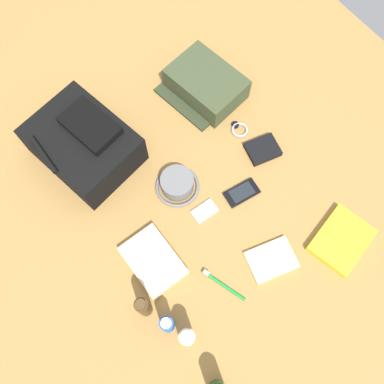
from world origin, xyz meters
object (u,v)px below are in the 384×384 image
cologne_bottle (144,307)px  paperback_novel (341,240)px  media_player (205,211)px  backpack (84,144)px  lotion_bottle (187,337)px  deodorant_spray (167,324)px  wallet (263,149)px  folded_towel (153,261)px  notepad (271,260)px  toothbrush (221,283)px  toiletry_pouch (205,85)px  wristwatch (239,129)px  cell_phone (242,193)px  bucket_hat (177,184)px

cologne_bottle → paperback_novel: bearing=-107.9°
paperback_novel → media_player: bearing=40.0°
backpack → lotion_bottle: 0.71m
lotion_bottle → deodorant_spray: bearing=21.2°
lotion_bottle → wallet: (0.35, -0.59, -0.06)m
lotion_bottle → folded_towel: 0.26m
notepad → toothbrush: bearing=92.0°
deodorant_spray → paperback_novel: deodorant_spray is taller
toiletry_pouch → wristwatch: toiletry_pouch is taller
cologne_bottle → cell_phone: size_ratio=1.37×
backpack → toiletry_pouch: bearing=-95.1°
cologne_bottle → wallet: cologne_bottle is taller
backpack → toothbrush: 0.65m
bucket_hat → toothbrush: size_ratio=0.98×
backpack → toiletry_pouch: size_ratio=1.32×
toiletry_pouch → lotion_bottle: 0.88m
backpack → wallet: backpack is taller
cologne_bottle → folded_towel: 0.16m
backpack → wallet: bearing=-126.0°
media_player → folded_towel: 0.24m
lotion_bottle → folded_towel: bearing=-11.6°
wallet → folded_towel: size_ratio=0.55×
toiletry_pouch → cell_phone: (-0.40, 0.15, -0.04)m
cell_phone → folded_towel: (-0.01, 0.38, 0.01)m
deodorant_spray → folded_towel: size_ratio=0.67×
media_player → wristwatch: (0.17, -0.29, 0.00)m
lotion_bottle → folded_towel: (0.25, -0.05, -0.05)m
toiletry_pouch → toothbrush: size_ratio=1.88×
toiletry_pouch → cologne_bottle: cologne_bottle is taller
backpack → wallet: 0.62m
wristwatch → lotion_bottle: bearing=128.5°
media_player → notepad: 0.27m
backpack → paperback_novel: size_ratio=1.73×
notepad → toiletry_pouch: bearing=-4.3°
bucket_hat → cell_phone: (-0.15, -0.16, -0.02)m
cell_phone → wristwatch: 0.25m
wallet → notepad: wallet is taller
backpack → cell_phone: (-0.44, -0.34, -0.07)m
wallet → lotion_bottle: bearing=133.6°
cologne_bottle → toothbrush: size_ratio=1.08×
lotion_bottle → cell_phone: lotion_bottle is taller
folded_towel → deodorant_spray: bearing=157.8°
toiletry_pouch → deodorant_spray: deodorant_spray is taller
paperback_novel → wallet: 0.41m
bucket_hat → wallet: 0.33m
backpack → wallet: (-0.36, -0.50, -0.06)m
media_player → toothbrush: toothbrush is taller
cell_phone → toothbrush: size_ratio=0.79×
backpack → lotion_bottle: (-0.71, 0.09, -0.01)m
lotion_bottle → media_player: 0.41m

